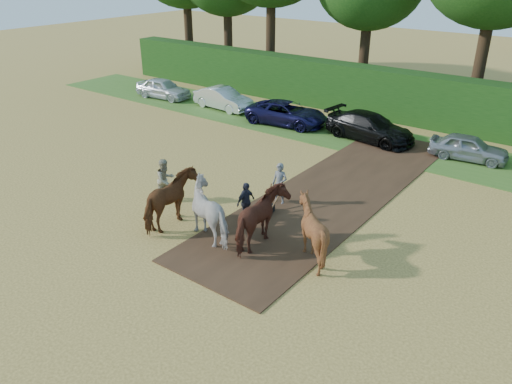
# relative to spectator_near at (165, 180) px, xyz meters

# --- Properties ---
(ground) EXTENTS (120.00, 120.00, 0.00)m
(ground) POSITION_rel_spectator_near_xyz_m (3.73, -2.05, -0.91)
(ground) COLOR gold
(ground) RESTS_ON ground
(earth_strip) EXTENTS (4.50, 17.00, 0.05)m
(earth_strip) POSITION_rel_spectator_near_xyz_m (5.23, 4.95, -0.88)
(earth_strip) COLOR #472D1C
(earth_strip) RESTS_ON ground
(grass_verge) EXTENTS (50.00, 5.00, 0.03)m
(grass_verge) POSITION_rel_spectator_near_xyz_m (3.73, 11.95, -0.89)
(grass_verge) COLOR #38601E
(grass_verge) RESTS_ON ground
(hedgerow) EXTENTS (46.00, 1.60, 3.00)m
(hedgerow) POSITION_rel_spectator_near_xyz_m (3.73, 16.45, 0.59)
(hedgerow) COLOR #14380F
(hedgerow) RESTS_ON ground
(spectator_near) EXTENTS (0.74, 0.92, 1.82)m
(spectator_near) POSITION_rel_spectator_near_xyz_m (0.00, 0.00, 0.00)
(spectator_near) COLOR #B5AF8E
(spectator_near) RESTS_ON ground
(spectator_far) EXTENTS (0.46, 0.95, 1.58)m
(spectator_far) POSITION_rel_spectator_near_xyz_m (3.71, 0.60, -0.12)
(spectator_far) COLOR #262733
(spectator_far) RESTS_ON ground
(plough_team) EXTENTS (7.01, 5.54, 2.11)m
(plough_team) POSITION_rel_spectator_near_xyz_m (4.44, -0.70, 0.13)
(plough_team) COLOR brown
(plough_team) RESTS_ON ground
(parked_cars) EXTENTS (40.47, 3.67, 1.48)m
(parked_cars) POSITION_rel_spectator_near_xyz_m (5.70, 11.98, -0.22)
(parked_cars) COLOR silver
(parked_cars) RESTS_ON ground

